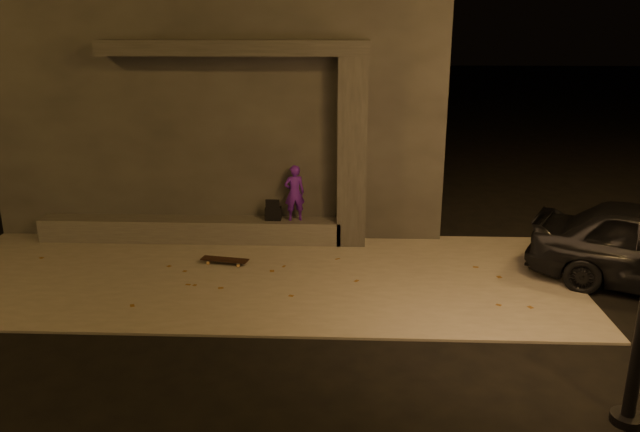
{
  "coord_description": "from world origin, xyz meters",
  "views": [
    {
      "loc": [
        1.58,
        -7.96,
        4.2
      ],
      "look_at": [
        1.16,
        2.0,
        1.12
      ],
      "focal_mm": 35.0,
      "sensor_mm": 36.0,
      "label": 1
    }
  ],
  "objects_px": {
    "skateboarder": "(294,193)",
    "backpack": "(273,212)",
    "skateboard": "(225,260)",
    "column": "(352,153)"
  },
  "relations": [
    {
      "from": "skateboard",
      "to": "column",
      "type": "bearing_deg",
      "value": 39.38
    },
    {
      "from": "skateboarder",
      "to": "skateboard",
      "type": "bearing_deg",
      "value": 32.44
    },
    {
      "from": "skateboard",
      "to": "skateboarder",
      "type": "bearing_deg",
      "value": 57.59
    },
    {
      "from": "backpack",
      "to": "skateboard",
      "type": "distance_m",
      "value": 1.57
    },
    {
      "from": "skateboarder",
      "to": "backpack",
      "type": "relative_size",
      "value": 2.53
    },
    {
      "from": "skateboarder",
      "to": "backpack",
      "type": "distance_m",
      "value": 0.59
    },
    {
      "from": "skateboard",
      "to": "backpack",
      "type": "bearing_deg",
      "value": 69.78
    },
    {
      "from": "skateboarder",
      "to": "skateboard",
      "type": "xyz_separation_m",
      "value": [
        -1.17,
        -1.27,
        -0.93
      ]
    },
    {
      "from": "skateboarder",
      "to": "backpack",
      "type": "height_order",
      "value": "skateboarder"
    },
    {
      "from": "backpack",
      "to": "skateboard",
      "type": "xyz_separation_m",
      "value": [
        -0.75,
        -1.27,
        -0.52
      ]
    }
  ]
}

